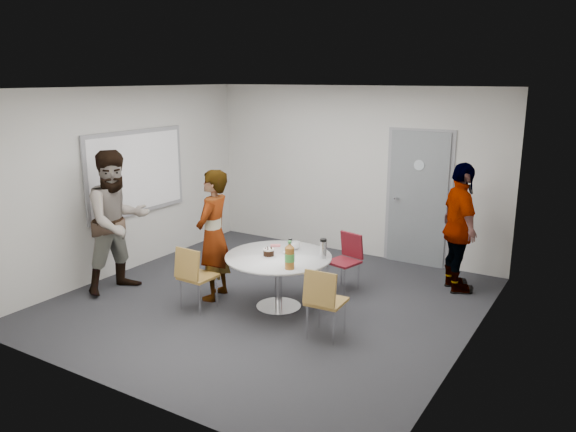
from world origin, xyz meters
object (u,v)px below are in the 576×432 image
Objects in this scene: door at (418,199)px; chair_near_left at (193,273)px; person_right at (460,228)px; person_main at (213,235)px; person_left at (118,222)px; table at (280,263)px; chair_near_right at (324,297)px; whiteboard at (137,172)px; chair_far at (347,256)px.

chair_near_left is (-1.73, -3.19, -0.53)m from door.
person_right is (0.85, -0.81, -0.15)m from door.
person_main is 1.34m from person_left.
chair_near_right is (0.86, -0.48, -0.10)m from table.
person_main reaches higher than table.
person_left is 4.55m from person_right.
person_main is 3.25m from person_right.
table is at bearing -108.36° from door.
person_right is (1.71, 1.77, 0.28)m from table.
person_left is at bearing 178.58° from chair_near_right.
chair_far is (3.12, 0.75, -0.98)m from whiteboard.
person_main is at bearing 98.67° from chair_near_left.
chair_near_left reaches higher than chair_near_right.
person_main is at bearing 165.91° from chair_near_right.
chair_near_left is at bearing -145.19° from table.
whiteboard is at bearing -115.69° from person_main.
whiteboard is 3.35m from chair_far.
person_main reaches higher than chair_far.
whiteboard is 1.12× the size of person_main.
door is 4.39m from person_left.
chair_near_right is at bearing -12.27° from whiteboard.
person_left is at bearing -134.02° from door.
whiteboard is 1.08× the size of person_right.
door is at bearing -31.28° from person_left.
door is 1.25× the size of person_main.
chair_near_right is 0.47× the size of person_right.
person_main reaches higher than chair_near_left.
person_right is (2.58, 2.38, 0.38)m from chair_near_left.
person_left reaches higher than chair_near_left.
table is (-0.86, -2.58, -0.43)m from door.
chair_near_right is (1.73, 0.13, -0.00)m from chair_near_left.
person_main reaches higher than chair_near_right.
door is at bearing -92.58° from chair_far.
whiteboard is 2.25m from chair_near_left.
door is 1.12× the size of whiteboard.
table is 1.13m from chair_far.
chair_far is at bearing 68.50° from table.
table is 0.77× the size of person_main.
person_left is (-1.26, -0.44, 0.11)m from person_main.
person_left reaches higher than chair_far.
chair_near_left is (-0.88, -0.61, -0.10)m from table.
chair_far is 0.44× the size of person_right.
chair_near_right is 2.43m from person_right.
chair_near_right is at bearing 6.56° from chair_near_left.
person_left is (-2.19, -0.58, 0.36)m from table.
person_left is 1.09× the size of person_right.
table is 0.75× the size of person_right.
whiteboard reaches higher than person_right.
chair_near_right is at bearing 126.02° from person_right.
whiteboard is at bearing 43.04° from person_left.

